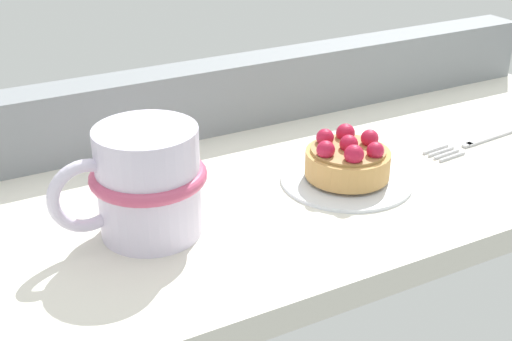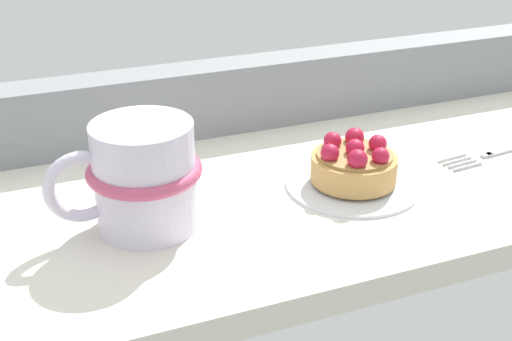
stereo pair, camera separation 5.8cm
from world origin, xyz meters
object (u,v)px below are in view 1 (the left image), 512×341
(coffee_mug, at_px, (146,182))
(dessert_plate, at_px, (347,178))
(dessert_fork, at_px, (489,137))
(raspberry_tart, at_px, (348,159))

(coffee_mug, bearing_deg, dessert_plate, -0.23)
(dessert_plate, relative_size, dessert_fork, 0.69)
(dessert_plate, relative_size, raspberry_tart, 1.58)
(raspberry_tart, bearing_deg, dessert_plate, -74.83)
(raspberry_tart, xyz_separation_m, dessert_fork, (0.19, 0.01, -0.02))
(dessert_plate, height_order, raspberry_tart, raspberry_tart)
(dessert_plate, height_order, coffee_mug, coffee_mug)
(raspberry_tart, height_order, coffee_mug, coffee_mug)
(raspberry_tart, distance_m, dessert_fork, 0.19)
(coffee_mug, xyz_separation_m, dessert_fork, (0.38, 0.01, -0.04))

